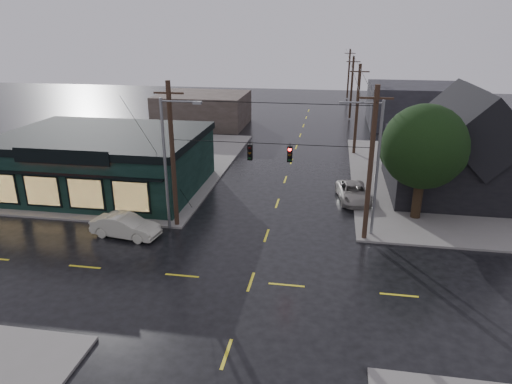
% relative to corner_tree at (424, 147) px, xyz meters
% --- Properties ---
extents(ground_plane, '(160.00, 160.00, 0.00)m').
position_rel_corner_tree_xyz_m(ground_plane, '(-10.39, -10.65, -5.45)').
color(ground_plane, black).
extents(sidewalk_nw, '(28.00, 28.00, 0.15)m').
position_rel_corner_tree_xyz_m(sidewalk_nw, '(-30.39, 9.35, -5.37)').
color(sidewalk_nw, slate).
rests_on(sidewalk_nw, ground).
extents(sidewalk_ne, '(28.00, 28.00, 0.15)m').
position_rel_corner_tree_xyz_m(sidewalk_ne, '(9.61, 9.35, -5.37)').
color(sidewalk_ne, slate).
rests_on(sidewalk_ne, ground).
extents(pizza_shop, '(16.30, 12.34, 4.90)m').
position_rel_corner_tree_xyz_m(pizza_shop, '(-25.39, 2.30, -2.89)').
color(pizza_shop, black).
rests_on(pizza_shop, ground).
extents(ne_building, '(12.60, 11.60, 8.75)m').
position_rel_corner_tree_xyz_m(ne_building, '(4.61, 6.35, -0.97)').
color(ne_building, black).
rests_on(ne_building, ground).
extents(corner_tree, '(5.96, 5.96, 8.31)m').
position_rel_corner_tree_xyz_m(corner_tree, '(0.00, 0.00, 0.00)').
color(corner_tree, black).
rests_on(corner_tree, ground).
extents(utility_pole_nw, '(2.00, 0.32, 10.15)m').
position_rel_corner_tree_xyz_m(utility_pole_nw, '(-16.89, -4.15, -5.45)').
color(utility_pole_nw, black).
rests_on(utility_pole_nw, ground).
extents(utility_pole_ne, '(2.00, 0.32, 10.15)m').
position_rel_corner_tree_xyz_m(utility_pole_ne, '(-3.89, -4.15, -5.45)').
color(utility_pole_ne, black).
rests_on(utility_pole_ne, ground).
extents(utility_pole_far_a, '(2.00, 0.32, 9.65)m').
position_rel_corner_tree_xyz_m(utility_pole_far_a, '(-3.89, 17.35, -5.45)').
color(utility_pole_far_a, black).
rests_on(utility_pole_far_a, ground).
extents(utility_pole_far_b, '(2.00, 0.32, 9.15)m').
position_rel_corner_tree_xyz_m(utility_pole_far_b, '(-3.89, 37.35, -5.45)').
color(utility_pole_far_b, black).
rests_on(utility_pole_far_b, ground).
extents(utility_pole_far_c, '(2.00, 0.32, 9.15)m').
position_rel_corner_tree_xyz_m(utility_pole_far_c, '(-3.89, 57.35, -5.45)').
color(utility_pole_far_c, black).
rests_on(utility_pole_far_c, ground).
extents(span_signal_assembly, '(13.00, 0.48, 1.23)m').
position_rel_corner_tree_xyz_m(span_signal_assembly, '(-10.30, -4.15, 0.25)').
color(span_signal_assembly, black).
rests_on(span_signal_assembly, ground).
extents(streetlight_nw, '(5.40, 0.30, 9.15)m').
position_rel_corner_tree_xyz_m(streetlight_nw, '(-17.19, -4.85, -5.45)').
color(streetlight_nw, gray).
rests_on(streetlight_nw, ground).
extents(streetlight_ne, '(5.40, 0.30, 9.15)m').
position_rel_corner_tree_xyz_m(streetlight_ne, '(-3.39, -3.45, -5.45)').
color(streetlight_ne, gray).
rests_on(streetlight_ne, ground).
extents(bg_building_west, '(12.00, 10.00, 4.40)m').
position_rel_corner_tree_xyz_m(bg_building_west, '(-24.39, 29.35, -3.25)').
color(bg_building_west, '#383029').
rests_on(bg_building_west, ground).
extents(bg_building_east, '(14.00, 12.00, 5.60)m').
position_rel_corner_tree_xyz_m(bg_building_east, '(5.61, 34.35, -2.65)').
color(bg_building_east, black).
rests_on(bg_building_east, ground).
extents(sedan_cream, '(4.86, 2.29, 1.54)m').
position_rel_corner_tree_xyz_m(sedan_cream, '(-19.72, -6.35, -4.68)').
color(sedan_cream, beige).
rests_on(sedan_cream, ground).
extents(suv_silver, '(3.05, 5.36, 1.41)m').
position_rel_corner_tree_xyz_m(suv_silver, '(-4.39, 2.97, -4.74)').
color(suv_silver, gray).
rests_on(suv_silver, ground).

